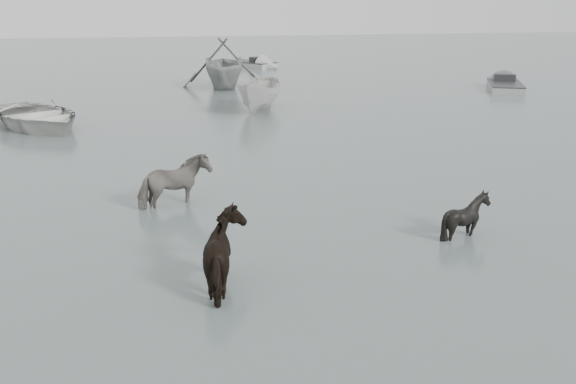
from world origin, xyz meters
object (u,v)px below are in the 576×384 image
Objects in this scene: pony_pinto at (174,176)px; pony_dark at (230,245)px; rowboat_lead at (35,113)px; pony_black at (467,209)px.

pony_pinto is 1.16× the size of pony_dark.
pony_pinto is 11.78m from rowboat_lead.
pony_dark reaches higher than pony_black.
pony_dark is at bearing 164.75° from pony_pinto.
pony_pinto is at bearing -96.51° from rowboat_lead.
pony_pinto is 0.32× the size of rowboat_lead.
pony_black is (5.98, -3.19, -0.15)m from pony_pinto.
pony_pinto reaches higher than rowboat_lead.
rowboat_lead is (-5.91, 15.35, -0.18)m from pony_dark.
pony_pinto is 1.49× the size of pony_black.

